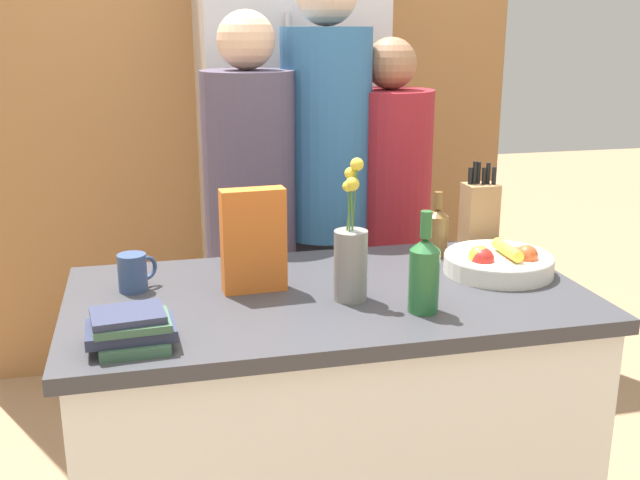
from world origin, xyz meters
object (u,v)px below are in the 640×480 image
object	(u,v)px
refrigerator	(288,169)
book_stack	(132,329)
coffee_mug	(134,272)
person_in_blue	(326,191)
person_in_red_tee	(387,226)
flower_vase	(351,257)
knife_block	(479,215)
bottle_oil	(424,273)
bottle_vinegar	(437,230)
person_at_sink	(251,225)
cereal_box	(253,241)
fruit_bowl	(499,262)

from	to	relation	value
refrigerator	book_stack	bearing A→B (deg)	-113.11
coffee_mug	person_in_blue	bearing A→B (deg)	39.56
person_in_blue	person_in_red_tee	bearing A→B (deg)	8.35
flower_vase	knife_block	bearing A→B (deg)	34.19
bottle_oil	person_in_blue	size ratio (longest dim) A/B	0.14
bottle_vinegar	person_at_sink	bearing A→B (deg)	143.76
person_at_sink	person_in_red_tee	xyz separation A→B (m)	(0.53, 0.07, -0.06)
person_in_blue	coffee_mug	bearing A→B (deg)	-135.37
cereal_box	bottle_vinegar	distance (m)	0.65
fruit_bowl	bottle_oil	world-z (taller)	bottle_oil
coffee_mug	bottle_oil	size ratio (longest dim) A/B	0.41
cereal_box	coffee_mug	bearing A→B (deg)	166.63
flower_vase	person_at_sink	bearing A→B (deg)	102.71
person_in_blue	cereal_box	bearing A→B (deg)	-114.32
fruit_bowl	flower_vase	bearing A→B (deg)	-167.61
coffee_mug	flower_vase	bearing A→B (deg)	-20.10
flower_vase	person_in_blue	bearing A→B (deg)	80.90
book_stack	bottle_vinegar	distance (m)	1.07
flower_vase	person_at_sink	world-z (taller)	person_at_sink
person_in_red_tee	bottle_vinegar	bearing A→B (deg)	-108.61
coffee_mug	cereal_box	bearing A→B (deg)	-13.37
book_stack	person_in_red_tee	bearing A→B (deg)	46.01
flower_vase	refrigerator	bearing A→B (deg)	85.73
cereal_box	person_in_blue	size ratio (longest dim) A/B	0.16
book_stack	person_at_sink	distance (m)	0.98
fruit_bowl	person_at_sink	bearing A→B (deg)	136.56
book_stack	person_in_blue	world-z (taller)	person_in_blue
bottle_oil	bottle_vinegar	bearing A→B (deg)	64.25
fruit_bowl	book_stack	world-z (taller)	fruit_bowl
flower_vase	person_in_blue	size ratio (longest dim) A/B	0.21
refrigerator	fruit_bowl	size ratio (longest dim) A/B	6.34
bottle_vinegar	person_in_red_tee	size ratio (longest dim) A/B	0.13
cereal_box	person_in_blue	distance (m)	0.74
fruit_bowl	person_in_blue	world-z (taller)	person_in_blue
book_stack	person_at_sink	world-z (taller)	person_at_sink
bottle_oil	person_in_red_tee	xyz separation A→B (m)	(0.21, 0.91, -0.13)
knife_block	book_stack	world-z (taller)	knife_block
cereal_box	flower_vase	bearing A→B (deg)	-28.35
fruit_bowl	person_in_blue	distance (m)	0.76
bottle_vinegar	person_in_blue	size ratio (longest dim) A/B	0.11
refrigerator	bottle_oil	bearing A→B (deg)	-88.01
cereal_box	book_stack	distance (m)	0.46
cereal_box	person_in_red_tee	world-z (taller)	person_in_red_tee
knife_block	person_in_blue	distance (m)	0.58
person_at_sink	person_in_blue	xyz separation A→B (m)	(0.29, 0.05, 0.10)
coffee_mug	person_in_red_tee	xyz separation A→B (m)	(0.93, 0.58, -0.08)
cereal_box	person_in_blue	xyz separation A→B (m)	(0.36, 0.64, -0.02)
bottle_oil	person_at_sink	distance (m)	0.91
cereal_box	bottle_vinegar	bearing A→B (deg)	17.66
refrigerator	person_at_sink	world-z (taller)	refrigerator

